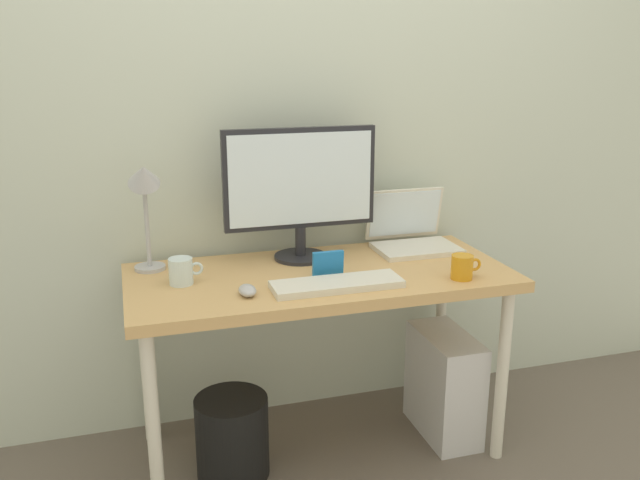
{
  "coord_description": "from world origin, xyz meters",
  "views": [
    {
      "loc": [
        -0.65,
        -2.17,
        1.48
      ],
      "look_at": [
        0.0,
        0.0,
        0.83
      ],
      "focal_mm": 37.56,
      "sensor_mm": 36.0,
      "label": 1
    }
  ],
  "objects": [
    {
      "name": "desk",
      "position": [
        0.0,
        0.0,
        0.64
      ],
      "size": [
        1.36,
        0.62,
        0.71
      ],
      "color": "tan",
      "rests_on": "ground_plane"
    },
    {
      "name": "mouse",
      "position": [
        -0.29,
        -0.15,
        0.73
      ],
      "size": [
        0.06,
        0.09,
        0.03
      ],
      "primitive_type": "ellipsoid",
      "color": "#B2B2B7",
      "rests_on": "desk"
    },
    {
      "name": "keyboard",
      "position": [
        0.01,
        -0.17,
        0.72
      ],
      "size": [
        0.44,
        0.14,
        0.02
      ],
      "primitive_type": "cube",
      "color": "silver",
      "rests_on": "desk"
    },
    {
      "name": "coffee_mug",
      "position": [
        0.45,
        -0.21,
        0.75
      ],
      "size": [
        0.11,
        0.08,
        0.08
      ],
      "color": "orange",
      "rests_on": "desk"
    },
    {
      "name": "monitor",
      "position": [
        -0.02,
        0.18,
        0.99
      ],
      "size": [
        0.57,
        0.2,
        0.5
      ],
      "color": "#232328",
      "rests_on": "desk"
    },
    {
      "name": "computer_tower",
      "position": [
        0.5,
        -0.04,
        0.21
      ],
      "size": [
        0.18,
        0.36,
        0.42
      ],
      "primitive_type": "cube",
      "color": "silver",
      "rests_on": "ground_plane"
    },
    {
      "name": "desk_lamp",
      "position": [
        -0.58,
        0.18,
        1.01
      ],
      "size": [
        0.11,
        0.16,
        0.42
      ],
      "color": "#B2B2B7",
      "rests_on": "desk"
    },
    {
      "name": "laptop",
      "position": [
        0.44,
        0.19,
        0.77
      ],
      "size": [
        0.32,
        0.27,
        0.23
      ],
      "color": "silver",
      "rests_on": "desk"
    },
    {
      "name": "wastebasket",
      "position": [
        -0.35,
        -0.07,
        0.15
      ],
      "size": [
        0.26,
        0.26,
        0.3
      ],
      "primitive_type": "cylinder",
      "color": "black",
      "rests_on": "ground_plane"
    },
    {
      "name": "back_wall",
      "position": [
        0.0,
        0.37,
        1.3
      ],
      "size": [
        4.4,
        0.04,
        2.6
      ],
      "primitive_type": "cube",
      "color": "silver",
      "rests_on": "ground_plane"
    },
    {
      "name": "glass_cup",
      "position": [
        -0.48,
        0.02,
        0.76
      ],
      "size": [
        0.12,
        0.08,
        0.09
      ],
      "color": "silver",
      "rests_on": "desk"
    },
    {
      "name": "photo_frame",
      "position": [
        0.01,
        -0.05,
        0.76
      ],
      "size": [
        0.11,
        0.02,
        0.09
      ],
      "primitive_type": "cube",
      "rotation": [
        0.06,
        0.0,
        0.0
      ],
      "color": "#1E72BF",
      "rests_on": "desk"
    },
    {
      "name": "ground_plane",
      "position": [
        0.0,
        0.0,
        0.0
      ],
      "size": [
        6.0,
        6.0,
        0.0
      ],
      "primitive_type": "plane",
      "color": "#665B51"
    }
  ]
}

